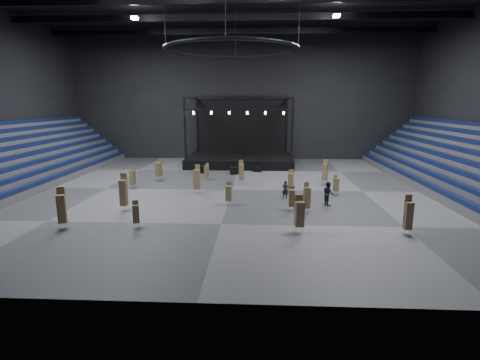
{
  "coord_description": "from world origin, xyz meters",
  "views": [
    {
      "loc": [
        2.55,
        -35.28,
        8.28
      ],
      "look_at": [
        0.87,
        -2.0,
        1.4
      ],
      "focal_mm": 28.0,
      "sensor_mm": 36.0,
      "label": 1
    }
  ],
  "objects_px": {
    "chair_stack_2": "(325,172)",
    "chair_stack_13": "(299,213)",
    "chair_stack_4": "(124,192)",
    "chair_stack_14": "(292,197)",
    "chair_stack_6": "(307,197)",
    "chair_stack_11": "(408,215)",
    "stage": "(240,153)",
    "flight_case_right": "(257,169)",
    "chair_stack_15": "(229,193)",
    "chair_stack_8": "(62,208)",
    "chair_stack_12": "(133,177)",
    "chair_stack_9": "(207,171)",
    "chair_stack_3": "(136,213)",
    "chair_stack_0": "(159,169)",
    "chair_stack_7": "(241,172)",
    "chair_stack_1": "(336,184)",
    "man_center": "(285,189)",
    "crew_member": "(328,193)",
    "chair_stack_5": "(197,179)",
    "flight_case_mid": "(236,171)",
    "flight_case_left": "(200,169)",
    "chair_stack_10": "(291,180)"
  },
  "relations": [
    {
      "from": "chair_stack_11",
      "to": "chair_stack_9",
      "type": "bearing_deg",
      "value": 129.68
    },
    {
      "from": "chair_stack_15",
      "to": "stage",
      "type": "bearing_deg",
      "value": 101.87
    },
    {
      "from": "flight_case_left",
      "to": "chair_stack_0",
      "type": "bearing_deg",
      "value": -129.39
    },
    {
      "from": "chair_stack_3",
      "to": "chair_stack_12",
      "type": "relative_size",
      "value": 0.9
    },
    {
      "from": "chair_stack_7",
      "to": "crew_member",
      "type": "relative_size",
      "value": 1.28
    },
    {
      "from": "flight_case_left",
      "to": "chair_stack_14",
      "type": "xyz_separation_m",
      "value": [
        9.69,
        -15.6,
        0.61
      ]
    },
    {
      "from": "chair_stack_9",
      "to": "chair_stack_1",
      "type": "bearing_deg",
      "value": -0.83
    },
    {
      "from": "stage",
      "to": "chair_stack_7",
      "type": "distance_m",
      "value": 13.39
    },
    {
      "from": "flight_case_left",
      "to": "chair_stack_1",
      "type": "bearing_deg",
      "value": -35.35
    },
    {
      "from": "stage",
      "to": "flight_case_right",
      "type": "xyz_separation_m",
      "value": [
        2.37,
        -6.32,
        -1.11
      ]
    },
    {
      "from": "chair_stack_15",
      "to": "chair_stack_3",
      "type": "bearing_deg",
      "value": -122.2
    },
    {
      "from": "chair_stack_7",
      "to": "flight_case_right",
      "type": "bearing_deg",
      "value": 65.09
    },
    {
      "from": "chair_stack_8",
      "to": "chair_stack_12",
      "type": "bearing_deg",
      "value": 67.3
    },
    {
      "from": "chair_stack_6",
      "to": "chair_stack_11",
      "type": "relative_size",
      "value": 0.91
    },
    {
      "from": "chair_stack_2",
      "to": "chair_stack_0",
      "type": "bearing_deg",
      "value": -162.33
    },
    {
      "from": "chair_stack_0",
      "to": "chair_stack_6",
      "type": "relative_size",
      "value": 0.98
    },
    {
      "from": "chair_stack_9",
      "to": "crew_member",
      "type": "distance_m",
      "value": 15.06
    },
    {
      "from": "chair_stack_5",
      "to": "chair_stack_12",
      "type": "xyz_separation_m",
      "value": [
        -6.73,
        1.91,
        -0.29
      ]
    },
    {
      "from": "chair_stack_3",
      "to": "chair_stack_12",
      "type": "distance_m",
      "value": 12.68
    },
    {
      "from": "chair_stack_9",
      "to": "chair_stack_2",
      "type": "bearing_deg",
      "value": 17.04
    },
    {
      "from": "stage",
      "to": "chair_stack_0",
      "type": "distance_m",
      "value": 14.62
    },
    {
      "from": "chair_stack_1",
      "to": "chair_stack_8",
      "type": "distance_m",
      "value": 22.81
    },
    {
      "from": "chair_stack_1",
      "to": "chair_stack_3",
      "type": "relative_size",
      "value": 0.97
    },
    {
      "from": "chair_stack_1",
      "to": "chair_stack_13",
      "type": "height_order",
      "value": "chair_stack_13"
    },
    {
      "from": "flight_case_mid",
      "to": "crew_member",
      "type": "height_order",
      "value": "crew_member"
    },
    {
      "from": "stage",
      "to": "chair_stack_1",
      "type": "bearing_deg",
      "value": -61.19
    },
    {
      "from": "flight_case_left",
      "to": "chair_stack_4",
      "type": "height_order",
      "value": "chair_stack_4"
    },
    {
      "from": "chair_stack_6",
      "to": "chair_stack_11",
      "type": "distance_m",
      "value": 7.47
    },
    {
      "from": "chair_stack_5",
      "to": "chair_stack_9",
      "type": "distance_m",
      "value": 6.26
    },
    {
      "from": "chair_stack_15",
      "to": "chair_stack_11",
      "type": "bearing_deg",
      "value": -16.97
    },
    {
      "from": "chair_stack_9",
      "to": "man_center",
      "type": "distance_m",
      "value": 11.2
    },
    {
      "from": "chair_stack_12",
      "to": "chair_stack_8",
      "type": "bearing_deg",
      "value": -78.4
    },
    {
      "from": "flight_case_mid",
      "to": "chair_stack_11",
      "type": "distance_m",
      "value": 23.64
    },
    {
      "from": "chair_stack_2",
      "to": "chair_stack_13",
      "type": "xyz_separation_m",
      "value": [
        -4.2,
        -15.07,
        -0.0
      ]
    },
    {
      "from": "chair_stack_7",
      "to": "chair_stack_14",
      "type": "distance_m",
      "value": 10.69
    },
    {
      "from": "chair_stack_9",
      "to": "chair_stack_13",
      "type": "height_order",
      "value": "chair_stack_13"
    },
    {
      "from": "chair_stack_2",
      "to": "chair_stack_14",
      "type": "bearing_deg",
      "value": -91.9
    },
    {
      "from": "chair_stack_15",
      "to": "crew_member",
      "type": "relative_size",
      "value": 0.99
    },
    {
      "from": "chair_stack_13",
      "to": "chair_stack_15",
      "type": "relative_size",
      "value": 1.29
    },
    {
      "from": "flight_case_mid",
      "to": "chair_stack_2",
      "type": "height_order",
      "value": "chair_stack_2"
    },
    {
      "from": "chair_stack_3",
      "to": "chair_stack_0",
      "type": "bearing_deg",
      "value": 81.45
    },
    {
      "from": "crew_member",
      "to": "chair_stack_15",
      "type": "bearing_deg",
      "value": 74.94
    },
    {
      "from": "chair_stack_0",
      "to": "chair_stack_1",
      "type": "height_order",
      "value": "chair_stack_0"
    },
    {
      "from": "man_center",
      "to": "chair_stack_10",
      "type": "bearing_deg",
      "value": -85.87
    },
    {
      "from": "chair_stack_0",
      "to": "man_center",
      "type": "bearing_deg",
      "value": -10.2
    },
    {
      "from": "chair_stack_4",
      "to": "chair_stack_14",
      "type": "xyz_separation_m",
      "value": [
        13.07,
        0.68,
        -0.43
      ]
    },
    {
      "from": "stage",
      "to": "chair_stack_3",
      "type": "bearing_deg",
      "value": -101.55
    },
    {
      "from": "flight_case_right",
      "to": "stage",
      "type": "bearing_deg",
      "value": 110.53
    },
    {
      "from": "chair_stack_8",
      "to": "chair_stack_4",
      "type": "bearing_deg",
      "value": 39.78
    },
    {
      "from": "chair_stack_8",
      "to": "chair_stack_11",
      "type": "bearing_deg",
      "value": -19.99
    }
  ]
}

